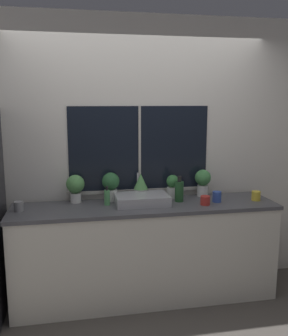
{
  "coord_description": "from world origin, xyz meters",
  "views": [
    {
      "loc": [
        -0.65,
        -3.03,
        1.89
      ],
      "look_at": [
        -0.01,
        0.28,
        1.28
      ],
      "focal_mm": 40.0,
      "sensor_mm": 36.0,
      "label": 1
    }
  ],
  "objects_px": {
    "bottle_tall": "(179,191)",
    "mug_blue": "(217,197)",
    "potted_plant_left": "(111,185)",
    "potted_plant_right": "(173,186)",
    "mug_yellow": "(256,196)",
    "mug_red": "(205,200)",
    "mug_grey": "(19,206)",
    "potted_plant_far_left": "(75,186)",
    "sink": "(142,199)",
    "potted_plant_center": "(141,186)",
    "soap_bottle": "(107,197)",
    "potted_plant_far_right": "(203,181)"
  },
  "relations": [
    {
      "from": "sink",
      "to": "potted_plant_center",
      "type": "height_order",
      "value": "sink"
    },
    {
      "from": "potted_plant_left",
      "to": "mug_grey",
      "type": "xyz_separation_m",
      "value": [
        -0.83,
        -0.2,
        -0.11
      ]
    },
    {
      "from": "bottle_tall",
      "to": "potted_plant_far_right",
      "type": "bearing_deg",
      "value": 27.15
    },
    {
      "from": "potted_plant_left",
      "to": "soap_bottle",
      "type": "relative_size",
      "value": 1.56
    },
    {
      "from": "mug_yellow",
      "to": "mug_blue",
      "type": "height_order",
      "value": "mug_blue"
    },
    {
      "from": "sink",
      "to": "soap_bottle",
      "type": "xyz_separation_m",
      "value": [
        -0.32,
        0.03,
        0.03
      ]
    },
    {
      "from": "potted_plant_left",
      "to": "mug_red",
      "type": "distance_m",
      "value": 0.91
    },
    {
      "from": "potted_plant_left",
      "to": "potted_plant_right",
      "type": "relative_size",
      "value": 1.2
    },
    {
      "from": "potted_plant_center",
      "to": "mug_blue",
      "type": "height_order",
      "value": "potted_plant_center"
    },
    {
      "from": "potted_plant_right",
      "to": "mug_blue",
      "type": "distance_m",
      "value": 0.45
    },
    {
      "from": "potted_plant_far_left",
      "to": "mug_red",
      "type": "bearing_deg",
      "value": -14.72
    },
    {
      "from": "bottle_tall",
      "to": "mug_red",
      "type": "height_order",
      "value": "bottle_tall"
    },
    {
      "from": "sink",
      "to": "potted_plant_far_right",
      "type": "xyz_separation_m",
      "value": [
        0.66,
        0.17,
        0.11
      ]
    },
    {
      "from": "potted_plant_center",
      "to": "mug_blue",
      "type": "xyz_separation_m",
      "value": [
        0.7,
        -0.23,
        -0.08
      ]
    },
    {
      "from": "mug_blue",
      "to": "potted_plant_center",
      "type": "bearing_deg",
      "value": 161.4
    },
    {
      "from": "mug_red",
      "to": "mug_blue",
      "type": "xyz_separation_m",
      "value": [
        0.14,
        0.08,
        0.01
      ]
    },
    {
      "from": "soap_bottle",
      "to": "mug_blue",
      "type": "distance_m",
      "value": 1.05
    },
    {
      "from": "potted_plant_far_left",
      "to": "mug_blue",
      "type": "relative_size",
      "value": 2.63
    },
    {
      "from": "mug_grey",
      "to": "mug_blue",
      "type": "distance_m",
      "value": 1.83
    },
    {
      "from": "potted_plant_left",
      "to": "sink",
      "type": "bearing_deg",
      "value": -32.17
    },
    {
      "from": "potted_plant_left",
      "to": "mug_blue",
      "type": "distance_m",
      "value": 1.03
    },
    {
      "from": "mug_yellow",
      "to": "mug_grey",
      "type": "bearing_deg",
      "value": 178.67
    },
    {
      "from": "potted_plant_center",
      "to": "soap_bottle",
      "type": "height_order",
      "value": "potted_plant_center"
    },
    {
      "from": "mug_red",
      "to": "potted_plant_left",
      "type": "bearing_deg",
      "value": 159.87
    },
    {
      "from": "potted_plant_right",
      "to": "potted_plant_far_right",
      "type": "height_order",
      "value": "potted_plant_far_right"
    },
    {
      "from": "mug_yellow",
      "to": "bottle_tall",
      "type": "bearing_deg",
      "value": 171.96
    },
    {
      "from": "sink",
      "to": "mug_blue",
      "type": "xyz_separation_m",
      "value": [
        0.72,
        -0.06,
        0.0
      ]
    },
    {
      "from": "potted_plant_left",
      "to": "mug_yellow",
      "type": "distance_m",
      "value": 1.42
    },
    {
      "from": "sink",
      "to": "potted_plant_far_right",
      "type": "relative_size",
      "value": 1.81
    },
    {
      "from": "bottle_tall",
      "to": "mug_grey",
      "type": "bearing_deg",
      "value": -177.91
    },
    {
      "from": "potted_plant_left",
      "to": "potted_plant_far_right",
      "type": "bearing_deg",
      "value": 0.0
    },
    {
      "from": "potted_plant_far_right",
      "to": "bottle_tall",
      "type": "relative_size",
      "value": 1.1
    },
    {
      "from": "potted_plant_right",
      "to": "soap_bottle",
      "type": "relative_size",
      "value": 1.3
    },
    {
      "from": "sink",
      "to": "mug_red",
      "type": "height_order",
      "value": "sink"
    },
    {
      "from": "mug_red",
      "to": "mug_yellow",
      "type": "xyz_separation_m",
      "value": [
        0.54,
        0.06,
        0.0
      ]
    },
    {
      "from": "bottle_tall",
      "to": "mug_blue",
      "type": "bearing_deg",
      "value": -13.91
    },
    {
      "from": "potted_plant_far_right",
      "to": "potted_plant_far_left",
      "type": "bearing_deg",
      "value": -180.0
    },
    {
      "from": "potted_plant_far_left",
      "to": "soap_bottle",
      "type": "relative_size",
      "value": 1.5
    },
    {
      "from": "sink",
      "to": "potted_plant_center",
      "type": "relative_size",
      "value": 1.92
    },
    {
      "from": "potted_plant_right",
      "to": "potted_plant_left",
      "type": "bearing_deg",
      "value": 180.0
    },
    {
      "from": "potted_plant_far_left",
      "to": "soap_bottle",
      "type": "bearing_deg",
      "value": -26.7
    },
    {
      "from": "mug_yellow",
      "to": "potted_plant_far_left",
      "type": "bearing_deg",
      "value": 171.63
    },
    {
      "from": "potted_plant_center",
      "to": "potted_plant_far_right",
      "type": "bearing_deg",
      "value": 0.0
    },
    {
      "from": "bottle_tall",
      "to": "soap_bottle",
      "type": "bearing_deg",
      "value": 179.61
    },
    {
      "from": "potted_plant_right",
      "to": "mug_yellow",
      "type": "distance_m",
      "value": 0.82
    },
    {
      "from": "mug_grey",
      "to": "soap_bottle",
      "type": "bearing_deg",
      "value": 4.28
    },
    {
      "from": "potted_plant_left",
      "to": "mug_red",
      "type": "xyz_separation_m",
      "value": [
        0.85,
        -0.31,
        -0.12
      ]
    },
    {
      "from": "sink",
      "to": "bottle_tall",
      "type": "relative_size",
      "value": 1.99
    },
    {
      "from": "mug_yellow",
      "to": "mug_red",
      "type": "bearing_deg",
      "value": -173.94
    },
    {
      "from": "potted_plant_left",
      "to": "mug_grey",
      "type": "bearing_deg",
      "value": -166.35
    }
  ]
}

